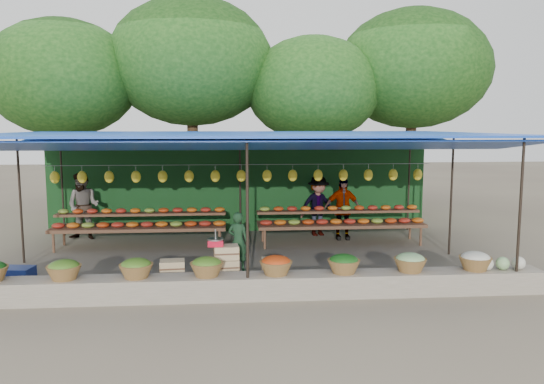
{
  "coord_description": "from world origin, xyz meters",
  "views": [
    {
      "loc": [
        -0.3,
        -11.71,
        3.0
      ],
      "look_at": [
        0.67,
        0.2,
        1.48
      ],
      "focal_mm": 35.0,
      "sensor_mm": 36.0,
      "label": 1
    }
  ],
  "objects": [
    {
      "name": "netting_backdrop",
      "position": [
        0.0,
        3.15,
        1.25
      ],
      "size": [
        10.6,
        0.06,
        2.5
      ],
      "primitive_type": "cube",
      "color": "#18431F",
      "rests_on": "ground"
    },
    {
      "name": "vendor_seated",
      "position": [
        -0.13,
        -0.99,
        0.61
      ],
      "size": [
        0.53,
        0.45,
        1.23
      ],
      "primitive_type": "imported",
      "rotation": [
        0.0,
        0.0,
        2.74
      ],
      "color": "#1A3A20",
      "rests_on": "ground"
    },
    {
      "name": "customer_left",
      "position": [
        -4.12,
        2.38,
        0.88
      ],
      "size": [
        0.98,
        0.83,
        1.77
      ],
      "primitive_type": "imported",
      "rotation": [
        0.0,
        0.0,
        -0.21
      ],
      "color": "slate",
      "rests_on": "ground"
    },
    {
      "name": "tree_row",
      "position": [
        0.5,
        6.09,
        4.7
      ],
      "size": [
        16.51,
        5.5,
        7.12
      ],
      "color": "#372714",
      "rests_on": "ground"
    },
    {
      "name": "stall_canopy",
      "position": [
        0.0,
        0.06,
        2.68
      ],
      "size": [
        10.8,
        6.6,
        2.82
      ],
      "color": "black",
      "rests_on": "ground"
    },
    {
      "name": "customer_mid",
      "position": [
        2.1,
        2.36,
        0.81
      ],
      "size": [
        1.17,
        0.85,
        1.63
      ],
      "primitive_type": "imported",
      "rotation": [
        0.0,
        0.0,
        0.26
      ],
      "color": "slate",
      "rests_on": "ground"
    },
    {
      "name": "customer_right",
      "position": [
        2.65,
        1.82,
        0.82
      ],
      "size": [
        0.97,
        0.42,
        1.63
      ],
      "primitive_type": "imported",
      "rotation": [
        0.0,
        0.0,
        -0.02
      ],
      "color": "slate",
      "rests_on": "ground"
    },
    {
      "name": "stone_curb",
      "position": [
        0.0,
        -2.75,
        0.2
      ],
      "size": [
        10.6,
        0.55,
        0.4
      ],
      "primitive_type": "cube",
      "color": "#736B5C",
      "rests_on": "ground"
    },
    {
      "name": "crate_counter",
      "position": [
        -0.39,
        -2.05,
        0.31
      ],
      "size": [
        2.38,
        0.38,
        0.77
      ],
      "color": "tan",
      "rests_on": "ground"
    },
    {
      "name": "produce_baskets",
      "position": [
        -0.1,
        -2.75,
        0.56
      ],
      "size": [
        8.98,
        0.58,
        0.34
      ],
      "color": "brown",
      "rests_on": "stone_curb"
    },
    {
      "name": "ground",
      "position": [
        0.0,
        0.0,
        0.0
      ],
      "size": [
        60.0,
        60.0,
        0.0
      ],
      "primitive_type": "plane",
      "color": "brown",
      "rests_on": "ground"
    },
    {
      "name": "blue_crate_front",
      "position": [
        -4.3,
        -1.69,
        0.17
      ],
      "size": [
        0.62,
        0.48,
        0.34
      ],
      "primitive_type": "cube",
      "rotation": [
        0.0,
        0.0,
        -0.13
      ],
      "color": "navy",
      "rests_on": "ground"
    },
    {
      "name": "fruit_table_right",
      "position": [
        2.51,
        1.35,
        0.61
      ],
      "size": [
        4.21,
        0.95,
        0.93
      ],
      "color": "#503120",
      "rests_on": "ground"
    },
    {
      "name": "weighing_scale",
      "position": [
        -0.56,
        -2.05,
        0.85
      ],
      "size": [
        0.3,
        0.3,
        0.32
      ],
      "color": "red",
      "rests_on": "crate_counter"
    },
    {
      "name": "fruit_table_left",
      "position": [
        -2.49,
        1.35,
        0.61
      ],
      "size": [
        4.21,
        0.95,
        0.93
      ],
      "color": "#503120",
      "rests_on": "ground"
    }
  ]
}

